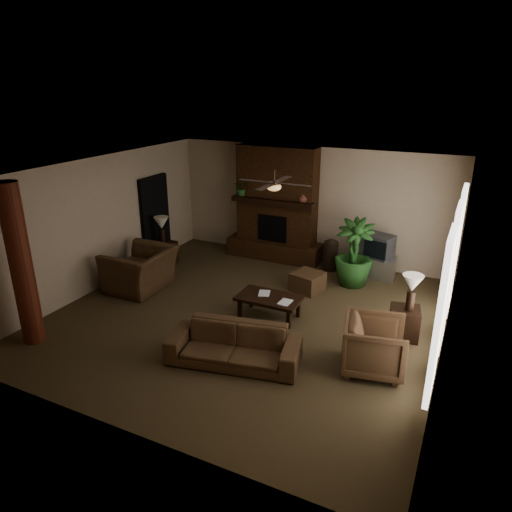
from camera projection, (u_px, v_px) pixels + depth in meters
The scene contains 23 objects.
room_shell at pixel (247, 248), 8.53m from camera, with size 7.00×7.00×7.00m.
fireplace at pixel (276, 213), 11.66m from camera, with size 2.40×0.70×2.80m.
windows at pixel (449, 279), 7.32m from camera, with size 0.08×3.65×2.35m.
log_column at pixel (21, 266), 7.71m from camera, with size 0.36×0.36×2.80m, color maroon.
doorway at pixel (155, 219), 11.57m from camera, with size 0.10×1.00×2.10m, color black.
ceiling_fan at pixel (274, 185), 8.23m from camera, with size 1.35×1.35×0.37m.
sofa at pixel (234, 339), 7.42m from camera, with size 2.10×0.61×0.82m, color #4F3621.
armchair_left at pixel (140, 263), 10.02m from camera, with size 1.36×0.88×1.19m, color #4F3621.
armchair_right at pixel (374, 344), 7.19m from camera, with size 0.92×0.86×0.94m, color #4F3621.
coffee_table at pixel (269, 299), 8.86m from camera, with size 1.20×0.70×0.43m.
ottoman at pixel (307, 282), 10.07m from camera, with size 0.60×0.60×0.40m, color #4F3621.
tv_stand at pixel (376, 267), 10.74m from camera, with size 0.85×0.50×0.50m, color #B2B3B5.
tv at pixel (377, 246), 10.53m from camera, with size 0.76×0.68×0.52m.
floor_vase at pixel (331, 253), 11.09m from camera, with size 0.34×0.34×0.77m.
floor_plant at pixel (353, 267), 10.30m from camera, with size 0.83×1.48×0.83m, color #275421.
side_table_left at pixel (164, 253), 11.50m from camera, with size 0.50×0.50×0.55m, color black.
lamp_left at pixel (162, 225), 11.24m from camera, with size 0.42×0.42×0.65m.
side_table_right at pixel (404, 323), 8.21m from camera, with size 0.50×0.50×0.55m, color black.
lamp_right at pixel (412, 286), 7.91m from camera, with size 0.42×0.42×0.65m.
mantel_plant at pixel (242, 189), 11.61m from camera, with size 0.38×0.42×0.33m, color #275421.
mantel_vase at pixel (303, 198), 11.00m from camera, with size 0.22×0.23×0.22m, color brown.
book_a at pixel (259, 287), 8.90m from camera, with size 0.22×0.03×0.29m, color #999999.
book_b at pixel (280, 295), 8.58m from camera, with size 0.21×0.02×0.29m, color #999999.
Camera 1 is at (3.64, -7.17, 4.27)m, focal length 32.87 mm.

